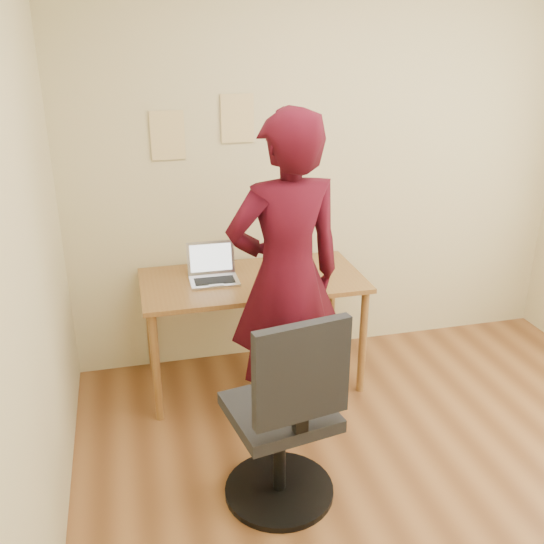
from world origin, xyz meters
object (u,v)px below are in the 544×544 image
object	(u,v)px
office_chair	(286,426)
phone	(296,287)
laptop	(213,272)
person	(286,278)
desk	(252,291)

from	to	relation	value
office_chair	phone	bearing A→B (deg)	61.36
laptop	office_chair	world-z (taller)	office_chair
phone	person	xyz separation A→B (m)	(-0.14, -0.28, 0.19)
phone	office_chair	bearing A→B (deg)	-99.02
desk	person	xyz separation A→B (m)	(0.09, -0.49, 0.28)
laptop	office_chair	distance (m)	1.26
laptop	phone	xyz separation A→B (m)	(0.47, -0.26, -0.04)
laptop	person	size ratio (longest dim) A/B	0.16
desk	office_chair	bearing A→B (deg)	-94.54
laptop	phone	distance (m)	0.54
desk	laptop	bearing A→B (deg)	168.49
office_chair	person	xyz separation A→B (m)	(0.18, 0.66, 0.47)
office_chair	person	world-z (taller)	person
phone	laptop	bearing A→B (deg)	160.40
person	phone	bearing A→B (deg)	-123.30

